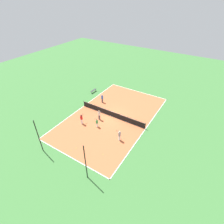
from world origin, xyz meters
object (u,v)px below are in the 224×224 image
at_px(player_coach_red, 81,118).
at_px(tennis_ball_left_sideline, 76,148).
at_px(bench, 93,90).
at_px(player_far_white, 99,114).
at_px(tennis_ball_far_baseline, 94,121).
at_px(tennis_ball_right_alley, 71,150).
at_px(tennis_ball_midcourt, 103,154).
at_px(player_near_blue, 102,98).
at_px(tennis_net, 112,114).
at_px(fence_post_back_left, 86,163).
at_px(player_far_green, 97,123).
at_px(player_baseline_gray, 119,135).
at_px(fence_post_back_right, 39,137).

distance_m(player_coach_red, tennis_ball_left_sideline, 5.22).
relative_size(bench, player_far_white, 0.93).
relative_size(player_far_white, tennis_ball_far_baseline, 25.67).
relative_size(player_coach_red, tennis_ball_right_alley, 26.01).
relative_size(player_far_white, tennis_ball_midcourt, 25.67).
height_order(player_far_white, player_near_blue, player_far_white).
distance_m(player_near_blue, tennis_ball_far_baseline, 5.86).
distance_m(tennis_net, fence_post_back_left, 11.80).
relative_size(player_coach_red, player_far_white, 1.01).
bearing_deg(tennis_ball_left_sideline, tennis_ball_midcourt, -164.46).
height_order(tennis_ball_right_alley, fence_post_back_left, fence_post_back_left).
height_order(player_far_green, tennis_ball_right_alley, player_far_green).
xyz_separation_m(player_far_green, tennis_ball_left_sideline, (-0.24, 5.02, -0.76)).
bearing_deg(fence_post_back_left, player_far_white, -61.89).
relative_size(tennis_net, player_far_green, 8.31).
distance_m(player_near_blue, player_far_green, 6.96).
distance_m(player_baseline_gray, tennis_ball_right_alley, 6.71).
bearing_deg(player_coach_red, tennis_ball_right_alley, -168.40).
bearing_deg(player_coach_red, tennis_ball_far_baseline, -55.31).
distance_m(bench, fence_post_back_right, 16.61).
distance_m(player_near_blue, fence_post_back_left, 15.74).
height_order(player_coach_red, tennis_ball_left_sideline, player_coach_red).
xyz_separation_m(tennis_ball_right_alley, tennis_ball_left_sideline, (-0.29, -0.68, 0.00)).
height_order(tennis_net, bench, tennis_net).
xyz_separation_m(bench, tennis_ball_right_alley, (-6.94, 14.09, -0.33)).
height_order(tennis_net, tennis_ball_midcourt, tennis_net).
xyz_separation_m(bench, player_far_white, (-6.24, 6.73, 0.64)).
bearing_deg(player_far_white, tennis_ball_right_alley, -62.91).
bearing_deg(player_near_blue, tennis_ball_right_alley, 176.03).
distance_m(tennis_ball_right_alley, tennis_ball_far_baseline, 6.53).
bearing_deg(fence_post_back_right, tennis_net, -108.36).
bearing_deg(player_far_white, player_baseline_gray, -3.18).
xyz_separation_m(player_far_green, tennis_ball_right_alley, (0.05, 5.70, -0.76)).
relative_size(player_coach_red, tennis_ball_left_sideline, 26.01).
height_order(player_near_blue, tennis_ball_far_baseline, player_near_blue).
height_order(bench, player_far_white, player_far_white).
xyz_separation_m(bench, player_near_blue, (-3.73, 2.25, 0.56)).
relative_size(player_baseline_gray, player_coach_red, 0.94).
bearing_deg(player_coach_red, fence_post_back_left, -149.98).
height_order(tennis_ball_left_sideline, tennis_ball_far_baseline, same).
relative_size(player_far_green, tennis_ball_far_baseline, 20.84).
xyz_separation_m(tennis_ball_midcourt, fence_post_back_left, (-0.40, 3.60, 2.46)).
bearing_deg(bench, tennis_ball_midcourt, 41.02).
relative_size(tennis_ball_midcourt, fence_post_back_left, 0.01).
xyz_separation_m(tennis_ball_left_sideline, tennis_ball_midcourt, (-3.58, -1.00, 0.00)).
xyz_separation_m(player_far_green, tennis_ball_far_baseline, (1.21, -0.72, -0.76)).
xyz_separation_m(tennis_ball_left_sideline, fence_post_back_right, (3.36, 2.60, 2.46)).
bearing_deg(tennis_ball_right_alley, fence_post_back_right, 32.08).
xyz_separation_m(bench, player_coach_red, (-4.57, 9.03, 0.66)).
bearing_deg(tennis_ball_left_sideline, player_near_blue, -72.61).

